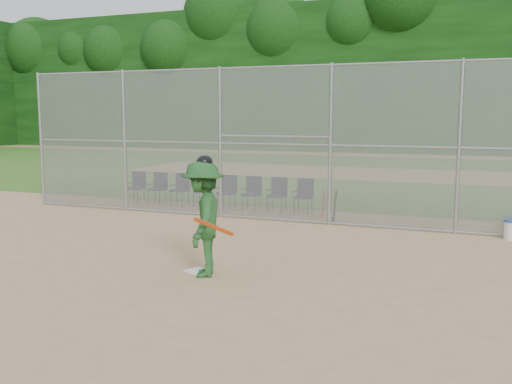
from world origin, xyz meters
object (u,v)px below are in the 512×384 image
(batter_at_plate, at_px, (203,218))
(water_cooler, at_px, (512,229))
(chair_0, at_px, (135,187))
(home_plate, at_px, (198,271))

(batter_at_plate, height_order, water_cooler, batter_at_plate)
(chair_0, bearing_deg, batter_at_plate, -49.32)
(home_plate, distance_m, water_cooler, 7.20)
(batter_at_plate, bearing_deg, water_cooler, 44.73)
(batter_at_plate, xyz_separation_m, chair_0, (-5.74, 6.67, -0.52))
(home_plate, distance_m, batter_at_plate, 1.03)
(water_cooler, bearing_deg, chair_0, 171.48)
(batter_at_plate, bearing_deg, home_plate, 137.74)
(water_cooler, bearing_deg, batter_at_plate, -135.27)
(home_plate, relative_size, water_cooler, 0.86)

